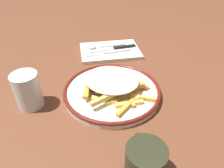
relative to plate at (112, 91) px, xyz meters
The scene contains 9 objects.
ground_plane 0.01m from the plate, ahead, with size 2.60×2.60×0.00m, color brown.
plate is the anchor object (origin of this frame).
fries_heap 0.03m from the plate, 97.25° to the right, with size 0.23×0.21×0.04m.
napkin 0.26m from the plate, ahead, with size 0.16×0.23×0.01m, color silver.
fork 0.23m from the plate, ahead, with size 0.04×0.18×0.00m.
knife 0.27m from the plate, 12.19° to the right, with size 0.04×0.21×0.01m.
spoon 0.29m from the plate, ahead, with size 0.03×0.15×0.01m.
water_glass 0.23m from the plate, 92.33° to the left, with size 0.07×0.07×0.10m, color silver.
coffee_mug 0.26m from the plate, behind, with size 0.10×0.08×0.07m.
Camera 1 is at (-0.47, 0.08, 0.39)m, focal length 33.53 mm.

